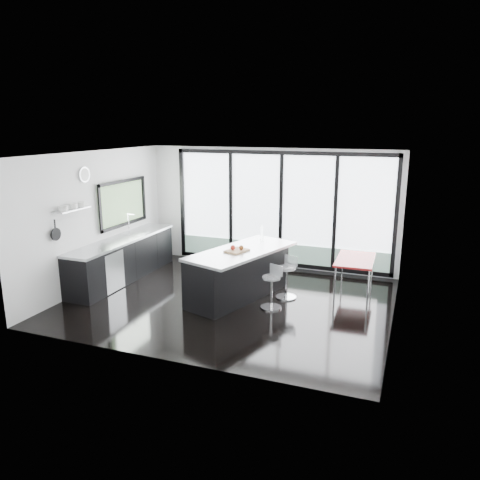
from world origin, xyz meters
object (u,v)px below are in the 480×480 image
at_px(red_table, 354,275).
at_px(island, 239,273).
at_px(bar_stool_far, 286,282).
at_px(bar_stool_near, 271,292).

bearing_deg(red_table, island, -150.61).
bearing_deg(island, bar_stool_far, 17.19).
bearing_deg(bar_stool_far, red_table, 59.81).
relative_size(bar_stool_far, red_table, 0.50).
relative_size(island, bar_stool_far, 4.03).
distance_m(island, red_table, 2.39).
distance_m(bar_stool_near, red_table, 1.99).
bearing_deg(island, red_table, 29.39).
height_order(bar_stool_far, red_table, red_table).
xyz_separation_m(island, bar_stool_far, (0.89, 0.27, -0.18)).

